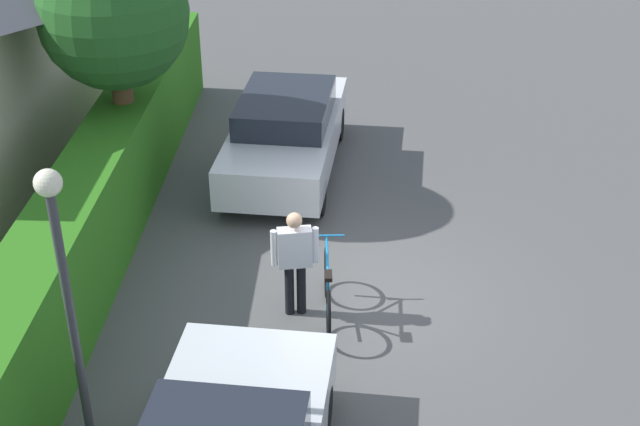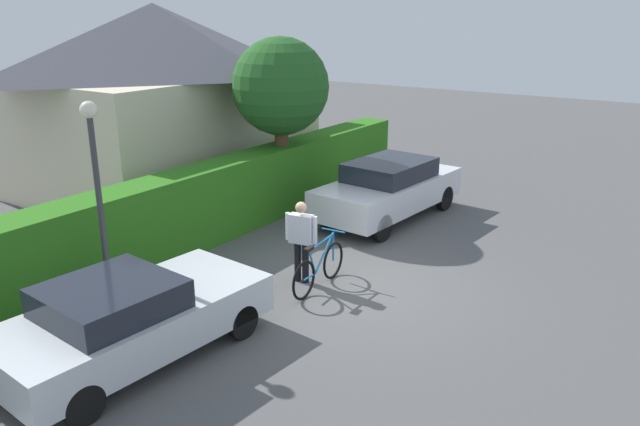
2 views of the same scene
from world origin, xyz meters
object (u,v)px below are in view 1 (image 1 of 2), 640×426
(parked_car_far, at_px, (286,132))
(street_lamp, at_px, (64,278))
(person_rider, at_px, (295,256))
(tree_kerbside, at_px, (113,16))
(bicycle, at_px, (327,292))

(parked_car_far, distance_m, street_lamp, 7.50)
(person_rider, relative_size, tree_kerbside, 0.36)
(parked_car_far, height_order, tree_kerbside, tree_kerbside)
(parked_car_far, xyz_separation_m, person_rider, (-4.36, -0.46, 0.16))
(bicycle, distance_m, tree_kerbside, 5.66)
(bicycle, xyz_separation_m, person_rider, (0.06, 0.45, 0.53))
(bicycle, relative_size, person_rider, 1.13)
(parked_car_far, bearing_deg, person_rider, -173.95)
(street_lamp, height_order, tree_kerbside, tree_kerbside)
(person_rider, height_order, street_lamp, street_lamp)
(person_rider, bearing_deg, bicycle, -98.10)
(tree_kerbside, bearing_deg, parked_car_far, -70.06)
(street_lamp, distance_m, tree_kerbside, 6.30)
(bicycle, xyz_separation_m, street_lamp, (-2.71, 2.58, 1.98))
(bicycle, bearing_deg, tree_kerbside, 45.37)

